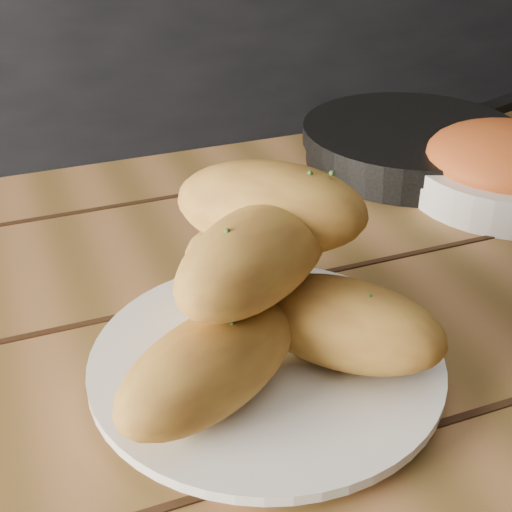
# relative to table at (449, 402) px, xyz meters

# --- Properties ---
(counter) EXTENTS (2.80, 0.60, 0.90)m
(counter) POSITION_rel_table_xyz_m (-0.16, 1.56, -0.20)
(counter) COLOR black
(counter) RESTS_ON ground
(table) EXTENTS (1.62, 0.84, 0.75)m
(table) POSITION_rel_table_xyz_m (0.00, 0.00, 0.00)
(table) COLOR #916036
(table) RESTS_ON ground
(plate) EXTENTS (0.25, 0.25, 0.02)m
(plate) POSITION_rel_table_xyz_m (-0.18, -0.01, 0.11)
(plate) COLOR white
(plate) RESTS_ON table
(bread_rolls) EXTENTS (0.26, 0.22, 0.13)m
(bread_rolls) POSITION_rel_table_xyz_m (-0.18, -0.01, 0.17)
(bread_rolls) COLOR gold
(bread_rolls) RESTS_ON plate
(skillet) EXTENTS (0.38, 0.26, 0.05)m
(skillet) POSITION_rel_table_xyz_m (0.13, 0.29, 0.12)
(skillet) COLOR black
(skillet) RESTS_ON table
(bowl) EXTENTS (0.21, 0.21, 0.08)m
(bowl) POSITION_rel_table_xyz_m (0.17, 0.17, 0.13)
(bowl) COLOR white
(bowl) RESTS_ON table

